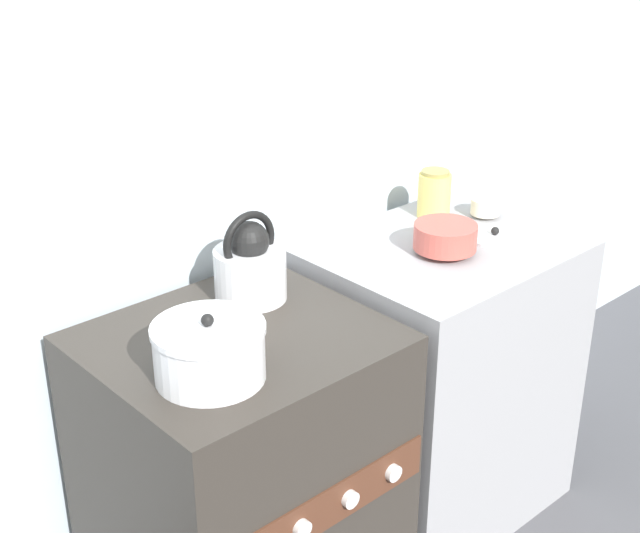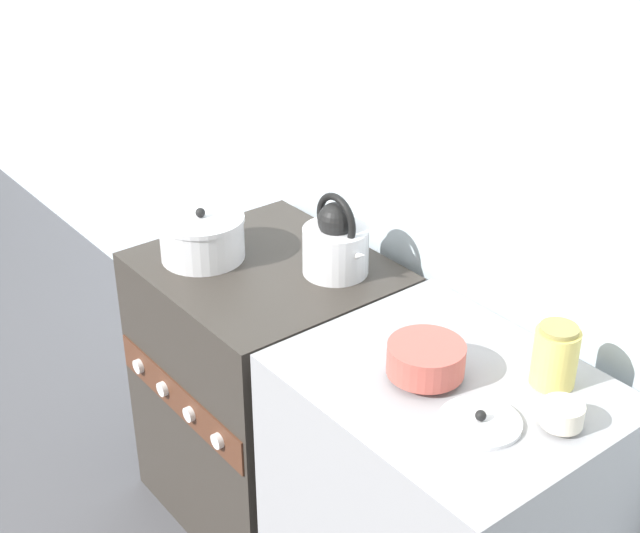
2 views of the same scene
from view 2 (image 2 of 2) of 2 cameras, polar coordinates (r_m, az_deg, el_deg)
name	(u,v)px [view 2 (image 2 of 2)]	position (r m, az deg, el deg)	size (l,w,h in m)	color
wall_back	(368,110)	(2.60, 3.12, 9.94)	(7.00, 0.06, 2.50)	silver
stove	(269,390)	(2.77, -3.29, -7.87)	(0.68, 0.64, 0.87)	#332D28
counter	(438,527)	(2.33, 7.54, -16.17)	(0.73, 0.59, 0.89)	#99999E
kettle	(336,243)	(2.46, 1.04, 1.49)	(0.23, 0.18, 0.24)	silver
cooking_pot	(202,237)	(2.57, -7.56, 1.87)	(0.25, 0.25, 0.16)	silver
enamel_bowl	(426,359)	(2.02, 6.79, -5.91)	(0.18, 0.18, 0.09)	#B75147
small_ceramic_bowl	(562,414)	(1.93, 15.24, -9.12)	(0.09, 0.09, 0.06)	beige
storage_jar	(555,356)	(2.04, 14.82, -5.55)	(0.10, 0.10, 0.15)	#E0CC66
loose_pot_lid	(480,422)	(1.92, 10.21, -9.75)	(0.18, 0.18, 0.03)	silver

